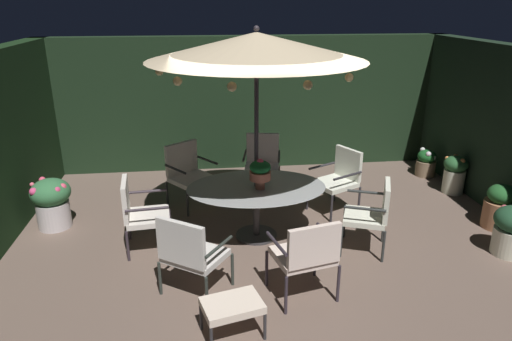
{
  "coord_description": "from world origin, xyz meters",
  "views": [
    {
      "loc": [
        -0.9,
        -5.67,
        3.12
      ],
      "look_at": [
        -0.2,
        0.13,
        0.96
      ],
      "focal_mm": 32.55,
      "sensor_mm": 36.0,
      "label": 1
    }
  ],
  "objects": [
    {
      "name": "ottoman_footrest",
      "position": [
        -0.68,
        -1.92,
        0.33
      ],
      "size": [
        0.65,
        0.53,
        0.38
      ],
      "color": "#2C2B2E",
      "rests_on": "ground_plane"
    },
    {
      "name": "potted_plant_front_corner",
      "position": [
        3.33,
        1.24,
        0.36
      ],
      "size": [
        0.39,
        0.39,
        0.66
      ],
      "color": "beige",
      "rests_on": "ground_plane"
    },
    {
      "name": "patio_chair_southeast",
      "position": [
        -1.09,
        -1.19,
        0.55
      ],
      "size": [
        0.85,
        0.83,
        0.97
      ],
      "color": "#2B312B",
      "rests_on": "ground_plane"
    },
    {
      "name": "patio_chair_south",
      "position": [
        0.16,
        -1.42,
        0.58
      ],
      "size": [
        0.77,
        0.71,
        0.97
      ],
      "color": "#302931",
      "rests_on": "ground_plane"
    },
    {
      "name": "potted_plant_right_far",
      "position": [
        3.24,
        2.08,
        0.26
      ],
      "size": [
        0.36,
        0.36,
        0.51
      ],
      "color": "#826A50",
      "rests_on": "ground_plane"
    },
    {
      "name": "patio_chair_northeast",
      "position": [
        -1.15,
        1.32,
        0.57
      ],
      "size": [
        0.85,
        0.84,
        1.0
      ],
      "color": "#2E2F2F",
      "rests_on": "ground_plane"
    },
    {
      "name": "patio_chair_west",
      "position": [
        1.18,
        0.81,
        0.56
      ],
      "size": [
        0.8,
        0.79,
        0.97
      ],
      "color": "#2B292D",
      "rests_on": "ground_plane"
    },
    {
      "name": "patio_dining_table",
      "position": [
        -0.2,
        0.09,
        0.64
      ],
      "size": [
        1.89,
        1.36,
        0.75
      ],
      "color": "#323032",
      "rests_on": "ground_plane"
    },
    {
      "name": "ground_plane",
      "position": [
        0.0,
        0.0,
        -0.01
      ],
      "size": [
        7.65,
        6.46,
        0.02
      ],
      "primitive_type": "cube",
      "color": "brown"
    },
    {
      "name": "potted_plant_back_left",
      "position": [
        3.32,
        -0.06,
        0.32
      ],
      "size": [
        0.45,
        0.45,
        0.66
      ],
      "color": "#A86D4A",
      "rests_on": "ground_plane"
    },
    {
      "name": "patio_chair_southwest",
      "position": [
        1.24,
        -0.48,
        0.56
      ],
      "size": [
        0.72,
        0.73,
        0.96
      ],
      "color": "#2B2E2D",
      "rests_on": "ground_plane"
    },
    {
      "name": "potted_plant_back_center",
      "position": [
        -3.09,
        0.72,
        0.41
      ],
      "size": [
        0.56,
        0.56,
        0.74
      ],
      "color": "beige",
      "rests_on": "ground_plane"
    },
    {
      "name": "potted_plant_right_near",
      "position": [
        3.01,
        -0.79,
        0.35
      ],
      "size": [
        0.49,
        0.49,
        0.66
      ],
      "color": "beige",
      "rests_on": "ground_plane"
    },
    {
      "name": "hedge_backdrop_rear",
      "position": [
        0.0,
        3.08,
        1.25
      ],
      "size": [
        7.65,
        0.3,
        2.51
      ],
      "primitive_type": "cube",
      "color": "black",
      "rests_on": "ground_plane"
    },
    {
      "name": "patio_chair_north",
      "position": [
        0.08,
        1.62,
        0.57
      ],
      "size": [
        0.7,
        0.71,
        1.01
      ],
      "color": "#32312E",
      "rests_on": "ground_plane"
    },
    {
      "name": "centerpiece_planter",
      "position": [
        -0.16,
        -0.01,
        1.0
      ],
      "size": [
        0.28,
        0.28,
        0.42
      ],
      "color": "#A15F49",
      "rests_on": "patio_dining_table"
    },
    {
      "name": "patio_chair_east",
      "position": [
        -1.75,
        -0.07,
        0.55
      ],
      "size": [
        0.64,
        0.67,
        0.97
      ],
      "color": "#322931",
      "rests_on": "ground_plane"
    },
    {
      "name": "patio_umbrella",
      "position": [
        -0.2,
        0.09,
        2.58
      ],
      "size": [
        2.72,
        2.72,
        2.83
      ],
      "color": "#302B32",
      "rests_on": "ground_plane"
    }
  ]
}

